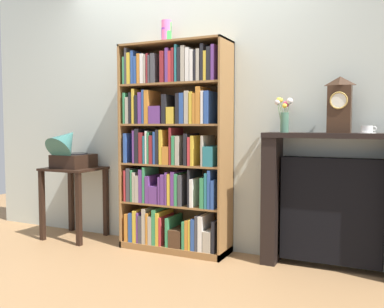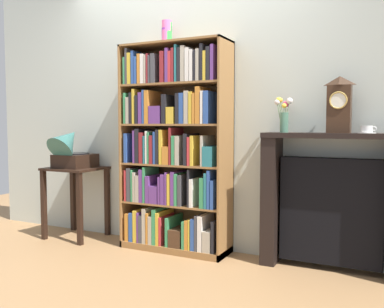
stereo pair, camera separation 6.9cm
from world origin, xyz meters
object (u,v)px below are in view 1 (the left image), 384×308
(mantel_clock, at_px, (339,105))
(flower_vase, at_px, (284,114))
(fireplace_mantel, at_px, (331,203))
(cup_stack, at_px, (166,33))
(gramophone, at_px, (69,149))
(bookshelf, at_px, (173,153))
(side_table_left, at_px, (74,186))
(teacup_with_saucer, at_px, (367,130))

(mantel_clock, height_order, flower_vase, mantel_clock)
(fireplace_mantel, xyz_separation_m, mantel_clock, (0.05, -0.02, 0.76))
(cup_stack, distance_m, gramophone, 1.47)
(bookshelf, xyz_separation_m, side_table_left, (-1.08, -0.06, -0.36))
(bookshelf, distance_m, flower_vase, 1.04)
(side_table_left, relative_size, fireplace_mantel, 0.66)
(teacup_with_saucer, bearing_deg, side_table_left, -177.69)
(side_table_left, height_order, mantel_clock, mantel_clock)
(gramophone, bearing_deg, bookshelf, 6.22)
(gramophone, distance_m, mantel_clock, 2.52)
(bookshelf, distance_m, side_table_left, 1.14)
(fireplace_mantel, relative_size, teacup_with_saucer, 8.08)
(gramophone, bearing_deg, side_table_left, 90.00)
(gramophone, relative_size, teacup_with_saucer, 3.59)
(bookshelf, height_order, cup_stack, cup_stack)
(gramophone, bearing_deg, cup_stack, 9.82)
(cup_stack, bearing_deg, flower_vase, 0.75)
(fireplace_mantel, bearing_deg, teacup_with_saucer, -4.95)
(fireplace_mantel, bearing_deg, cup_stack, -179.23)
(bookshelf, bearing_deg, cup_stack, 148.49)
(side_table_left, height_order, gramophone, gramophone)
(cup_stack, height_order, teacup_with_saucer, cup_stack)
(side_table_left, relative_size, flower_vase, 2.50)
(cup_stack, bearing_deg, fireplace_mantel, 0.77)
(side_table_left, distance_m, teacup_with_saucer, 2.75)
(side_table_left, xyz_separation_m, teacup_with_saucer, (2.69, 0.11, 0.58))
(side_table_left, height_order, teacup_with_saucer, teacup_with_saucer)
(teacup_with_saucer, bearing_deg, fireplace_mantel, 175.05)
(bookshelf, xyz_separation_m, flower_vase, (0.98, 0.07, 0.34))
(flower_vase, bearing_deg, bookshelf, -176.02)
(teacup_with_saucer, bearing_deg, bookshelf, -178.13)
(gramophone, distance_m, fireplace_mantel, 2.47)
(fireplace_mantel, height_order, mantel_clock, mantel_clock)
(flower_vase, relative_size, teacup_with_saucer, 2.13)
(cup_stack, distance_m, side_table_left, 1.75)
(fireplace_mantel, bearing_deg, gramophone, -175.50)
(teacup_with_saucer, bearing_deg, mantel_clock, -179.38)
(cup_stack, xyz_separation_m, teacup_with_saucer, (1.69, -0.00, -0.86))
(gramophone, xyz_separation_m, flower_vase, (2.06, 0.19, 0.33))
(bookshelf, relative_size, flower_vase, 6.54)
(cup_stack, bearing_deg, side_table_left, -173.68)
(gramophone, height_order, fireplace_mantel, gramophone)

